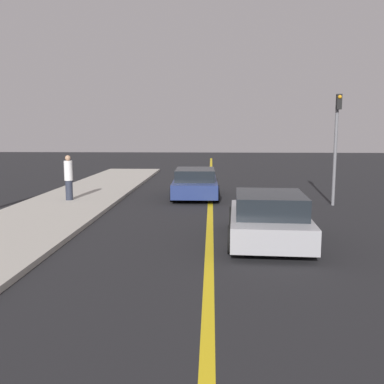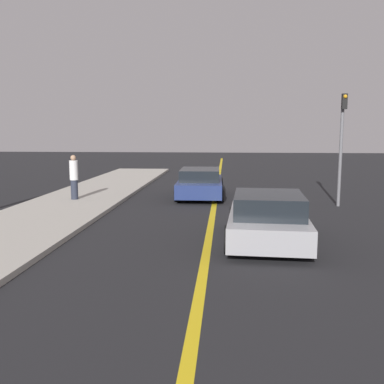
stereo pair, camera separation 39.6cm
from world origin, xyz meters
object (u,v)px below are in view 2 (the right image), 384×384
(car_near_right_lane, at_px, (268,219))
(car_ahead_center, at_px, (200,183))
(traffic_light, at_px, (342,138))
(pedestrian_mid_group, at_px, (74,177))

(car_near_right_lane, relative_size, car_ahead_center, 0.94)
(car_near_right_lane, bearing_deg, car_ahead_center, 109.45)
(traffic_light, bearing_deg, car_ahead_center, 160.98)
(car_ahead_center, xyz_separation_m, traffic_light, (5.31, -1.83, 1.93))
(car_ahead_center, relative_size, traffic_light, 1.03)
(car_ahead_center, bearing_deg, traffic_light, -20.11)
(car_near_right_lane, bearing_deg, traffic_light, 63.36)
(car_ahead_center, bearing_deg, car_near_right_lane, -74.82)
(pedestrian_mid_group, bearing_deg, traffic_light, -0.20)
(car_ahead_center, height_order, traffic_light, traffic_light)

